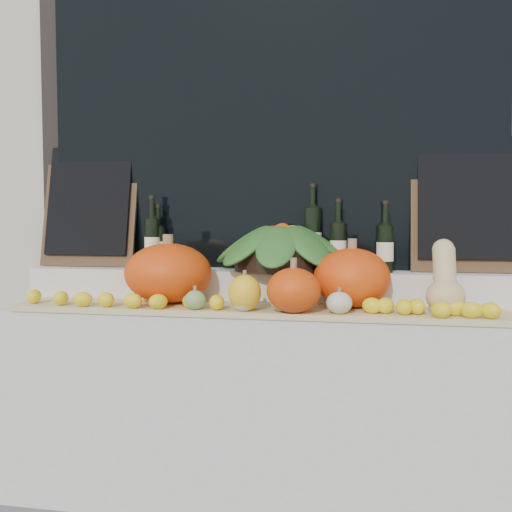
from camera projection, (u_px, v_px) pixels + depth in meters
storefront_facade at (282, 46)px, 3.18m from camera, size 7.00×0.94×4.50m
display_sill at (259, 404)px, 2.59m from camera, size 2.30×0.55×0.88m
rear_tier at (265, 287)px, 2.70m from camera, size 2.30×0.25×0.16m
straw_bedding at (254, 310)px, 2.44m from camera, size 2.10×0.32×0.02m
pumpkin_left at (168, 273)px, 2.55m from camera, size 0.44×0.44×0.27m
pumpkin_right at (352, 278)px, 2.42m from camera, size 0.41×0.41×0.25m
pumpkin_center at (294, 290)px, 2.28m from camera, size 0.26×0.26×0.18m
butternut_squash at (445, 283)px, 2.28m from camera, size 0.15×0.21×0.29m
decorative_gourds at (260, 297)px, 2.31m from camera, size 0.69×0.13×0.17m
lemon_heap at (249, 303)px, 2.33m from camera, size 2.20×0.16×0.06m
produce_bowl at (282, 247)px, 2.66m from camera, size 0.68×0.68×0.23m
wine_bottle_far_left at (152, 243)px, 2.78m from camera, size 0.08×0.08×0.35m
wine_bottle_near_left at (158, 247)px, 2.81m from camera, size 0.08×0.08×0.31m
wine_bottle_tall at (313, 238)px, 2.68m from camera, size 0.08×0.08×0.41m
wine_bottle_near_right at (338, 246)px, 2.62m from camera, size 0.08×0.08×0.33m
wine_bottle_far_right at (385, 248)px, 2.56m from camera, size 0.08×0.08×0.32m
chalkboard_left at (90, 204)px, 2.91m from camera, size 0.50×0.15×0.61m
chalkboard_right at (468, 201)px, 2.57m from camera, size 0.50×0.15×0.61m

